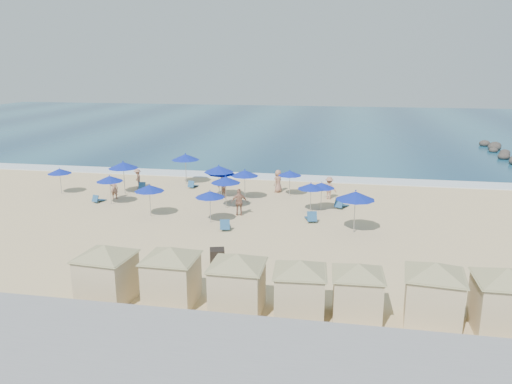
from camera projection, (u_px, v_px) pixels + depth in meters
ground at (229, 232)px, 30.33m from camera, size 160.00×160.00×0.00m
ocean at (306, 126)px, 82.71m from camera, size 160.00×80.00×0.06m
surf_line at (269, 177)px, 45.09m from camera, size 160.00×2.50×0.08m
seawall at (138, 339)px, 17.31m from camera, size 160.00×6.10×1.22m
trash_bin at (217, 256)px, 25.56m from camera, size 0.92×0.92×0.75m
cabana_0 at (106, 266)px, 21.18m from camera, size 4.45×4.45×2.80m
cabana_1 at (171, 268)px, 21.02m from camera, size 4.44×4.44×2.78m
cabana_2 at (237, 275)px, 20.26m from camera, size 4.45×4.45×2.79m
cabana_3 at (300, 281)px, 19.89m from camera, size 4.23×4.23×2.66m
cabana_4 at (358, 284)px, 19.77m from camera, size 4.09×4.09×2.57m
cabana_5 at (434, 285)px, 19.25m from camera, size 4.50×4.50×2.84m
cabana_6 at (505, 292)px, 18.72m from camera, size 4.54×4.54×2.85m
umbrella_0 at (60, 171)px, 38.92m from camera, size 1.84×1.84×2.10m
umbrella_1 at (110, 179)px, 35.97m from camera, size 1.93×1.93×2.20m
umbrella_2 at (123, 165)px, 38.78m from camera, size 2.33×2.33×2.65m
umbrella_3 at (149, 188)px, 33.01m from camera, size 1.99×1.99×2.26m
umbrella_4 at (222, 171)px, 37.72m from camera, size 2.08×2.08×2.36m
umbrella_5 at (245, 173)px, 37.19m from camera, size 2.07×2.07×2.35m
umbrella_6 at (210, 194)px, 31.74m from camera, size 1.92×1.92×2.18m
umbrella_7 at (226, 180)px, 34.89m from camera, size 2.10×2.10×2.39m
umbrella_8 at (311, 186)px, 34.11m from camera, size 1.85×1.85×2.10m
umbrella_9 at (290, 173)px, 38.33m from camera, size 1.82×1.82×2.07m
umbrella_10 at (322, 185)px, 34.48m from camera, size 1.82×1.82×2.07m
umbrella_11 at (355, 196)px, 29.73m from camera, size 2.35×2.35×2.67m
umbrella_12 at (219, 169)px, 37.61m from camera, size 2.28×2.28×2.59m
umbrella_13 at (185, 157)px, 42.05m from camera, size 2.35×2.35×2.68m
beach_chair_0 at (98, 199)px, 36.89m from camera, size 0.74×1.19×0.61m
beach_chair_1 at (143, 187)px, 40.63m from camera, size 0.61×1.27×0.69m
beach_chair_2 at (193, 185)px, 41.24m from camera, size 0.66×1.22×0.64m
beach_chair_3 at (225, 225)px, 30.79m from camera, size 0.87×1.43×0.73m
beach_chair_4 at (311, 217)px, 32.38m from camera, size 0.93×1.50×0.77m
beach_chair_5 at (341, 204)px, 35.41m from camera, size 1.10×1.48×0.74m
beachgoer_0 at (114, 188)px, 37.71m from camera, size 0.61×0.42×1.60m
beachgoer_1 at (223, 185)px, 38.11m from camera, size 1.14×1.11×1.84m
beachgoer_2 at (239, 202)px, 33.48m from camera, size 1.16×0.70×1.85m
beachgoer_3 at (329, 188)px, 37.61m from camera, size 1.22×0.87×1.71m
beachgoer_4 at (278, 181)px, 39.63m from camera, size 0.88×1.04×1.81m
beachgoer_5 at (138, 178)px, 41.03m from camera, size 1.06×1.19×1.59m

